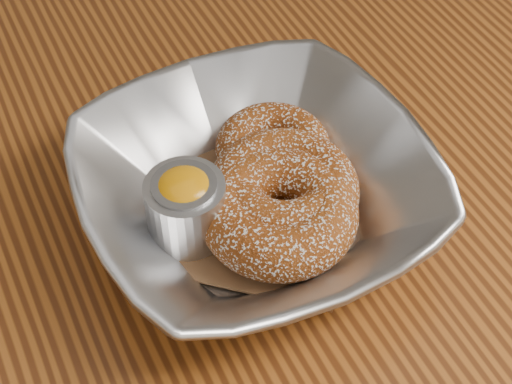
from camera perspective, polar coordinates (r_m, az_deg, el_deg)
name	(u,v)px	position (r m, az deg, el deg)	size (l,w,h in m)	color
table	(286,260)	(0.69, 2.21, -4.96)	(1.20, 0.80, 0.75)	brown
serving_bowl	(256,191)	(0.57, 0.00, 0.07)	(0.25, 0.25, 0.06)	#B7B9BE
parchment	(256,210)	(0.58, 0.00, -1.35)	(0.14, 0.14, 0.00)	brown
donut_back	(273,148)	(0.61, 1.24, 3.24)	(0.09, 0.09, 0.03)	brown
donut_front	(279,212)	(0.56, 1.67, -1.49)	(0.11, 0.11, 0.04)	brown
donut_extra	(283,189)	(0.57, 1.99, 0.20)	(0.11, 0.11, 0.04)	brown
ramekin	(186,206)	(0.55, -5.12, -0.99)	(0.06, 0.06, 0.06)	#B7B9BE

